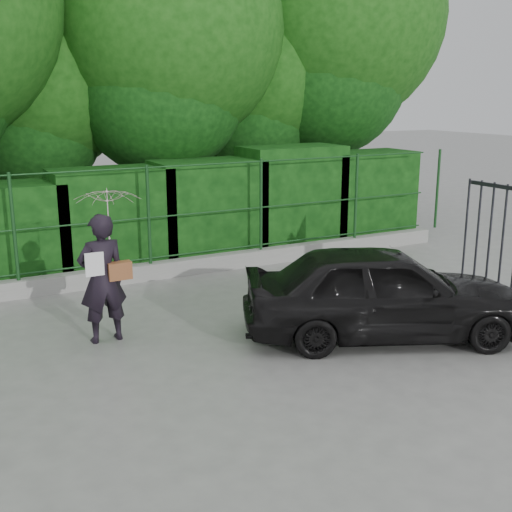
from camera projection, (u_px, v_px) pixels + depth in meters
name	position (u px, v px, depth m)	size (l,w,h in m)	color
ground	(243.00, 375.00, 7.77)	(80.00, 80.00, 0.00)	gray
kerb	(130.00, 274.00, 11.58)	(14.00, 0.25, 0.30)	#9E9E99
fence	(139.00, 216.00, 11.43)	(14.13, 0.06, 1.80)	#16411A
hedge	(119.00, 218.00, 12.29)	(14.20, 1.20, 2.23)	black
trees	(126.00, 31.00, 13.77)	(17.10, 6.15, 8.08)	black
woman	(106.00, 245.00, 8.61)	(0.92, 0.90, 2.11)	black
car	(383.00, 292.00, 8.86)	(1.56, 3.87, 1.32)	black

